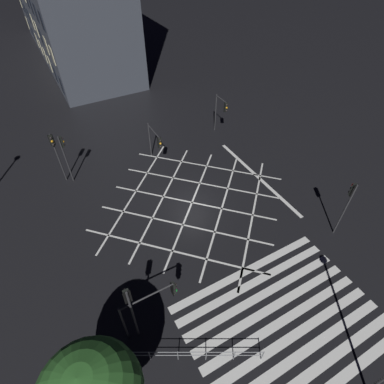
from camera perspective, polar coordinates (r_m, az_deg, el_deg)
ground_plane at (r=23.68m, az=-0.00°, el=-2.01°), size 200.00×200.00×0.00m
road_markings at (r=20.13m, az=11.34°, el=-14.91°), size 16.23×22.65×0.01m
traffic_light_sw_cross at (r=15.42m, az=-11.74°, el=-20.33°), size 0.36×0.39×4.59m
traffic_light_ne_cross at (r=30.07m, az=5.63°, el=15.51°), size 0.36×1.95×3.95m
traffic_light_median_north at (r=26.10m, az=-6.97°, el=9.76°), size 0.36×2.66×3.42m
traffic_light_se_cross at (r=21.80m, az=27.68°, el=-1.25°), size 0.36×0.39×4.59m
traffic_light_nw_cross at (r=25.92m, az=-24.64°, el=7.43°), size 0.36×0.39×4.56m
traffic_light_nw_main at (r=25.74m, az=-23.22°, el=7.33°), size 0.39×0.36×4.38m
traffic_light_sw_main at (r=16.25m, az=-7.32°, el=-19.87°), size 3.10×0.36×3.31m
pedestrian_railing at (r=17.05m, az=-0.00°, el=-28.57°), size 6.28×3.48×1.05m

